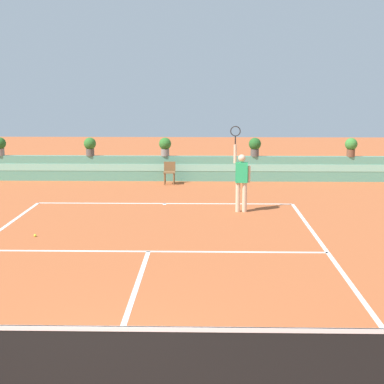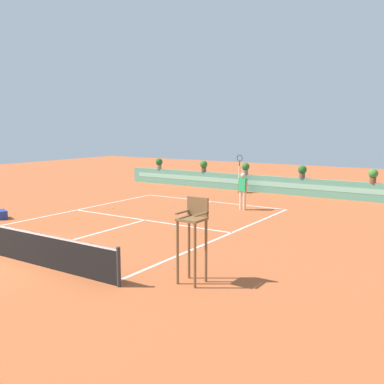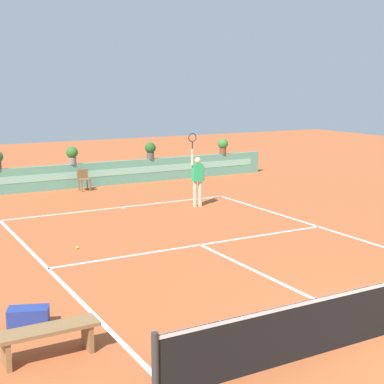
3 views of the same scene
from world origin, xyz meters
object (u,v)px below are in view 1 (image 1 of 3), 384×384
at_px(ball_kid_chair, 170,172).
at_px(tennis_ball_near_baseline, 35,235).
at_px(potted_plant_centre, 165,146).
at_px(potted_plant_far_right, 351,146).
at_px(potted_plant_left, 90,145).
at_px(potted_plant_far_left, 0,145).
at_px(potted_plant_right, 255,146).
at_px(tennis_player, 241,177).

xyz_separation_m(ball_kid_chair, tennis_ball_near_baseline, (-2.92, -8.00, -0.44)).
xyz_separation_m(potted_plant_centre, potted_plant_far_right, (7.30, 0.00, 0.00)).
distance_m(ball_kid_chair, potted_plant_far_right, 7.19).
xyz_separation_m(ball_kid_chair, potted_plant_left, (-3.19, 0.73, 0.93)).
bearing_deg(potted_plant_far_left, potted_plant_right, 0.00).
relative_size(potted_plant_left, potted_plant_far_right, 1.00).
bearing_deg(potted_plant_right, tennis_ball_near_baseline, -125.56).
bearing_deg(tennis_ball_near_baseline, tennis_player, 29.66).
relative_size(potted_plant_far_left, potted_plant_far_right, 1.00).
distance_m(potted_plant_left, potted_plant_far_left, 3.59).
height_order(tennis_ball_near_baseline, potted_plant_far_right, potted_plant_far_right).
distance_m(tennis_ball_near_baseline, potted_plant_far_left, 9.65).
height_order(potted_plant_left, potted_plant_right, same).
xyz_separation_m(tennis_player, potted_plant_centre, (-2.66, 5.68, 0.36)).
height_order(ball_kid_chair, potted_plant_right, potted_plant_right).
bearing_deg(potted_plant_far_left, tennis_ball_near_baseline, -66.15).
bearing_deg(potted_plant_far_right, potted_plant_left, 180.00).
bearing_deg(ball_kid_chair, tennis_ball_near_baseline, -110.05).
height_order(tennis_player, potted_plant_far_left, tennis_player).
bearing_deg(potted_plant_left, potted_plant_centre, 0.00).
bearing_deg(potted_plant_centre, tennis_ball_near_baseline, -107.23).
bearing_deg(potted_plant_far_right, tennis_ball_near_baseline, -138.89).
height_order(tennis_ball_near_baseline, potted_plant_centre, potted_plant_centre).
bearing_deg(potted_plant_right, potted_plant_left, 180.00).
distance_m(potted_plant_centre, potted_plant_far_left, 6.57).
distance_m(tennis_player, potted_plant_far_right, 7.34).
bearing_deg(potted_plant_far_right, tennis_player, -129.26).
relative_size(tennis_player, potted_plant_left, 3.57).
distance_m(potted_plant_left, potted_plant_right, 6.51).
bearing_deg(potted_plant_far_right, ball_kid_chair, -174.11).
relative_size(ball_kid_chair, tennis_player, 0.33).
height_order(potted_plant_centre, potted_plant_right, same).
bearing_deg(tennis_player, tennis_ball_near_baseline, -150.34).
bearing_deg(tennis_player, ball_kid_chair, 116.37).
bearing_deg(potted_plant_right, tennis_player, -98.74).
xyz_separation_m(tennis_ball_near_baseline, potted_plant_centre, (2.71, 8.73, 1.38)).
distance_m(potted_plant_far_right, potted_plant_right, 3.77).
xyz_separation_m(ball_kid_chair, potted_plant_right, (3.32, 0.73, 0.93)).
bearing_deg(potted_plant_far_left, potted_plant_centre, 0.00).
relative_size(tennis_player, potted_plant_far_left, 3.57).
xyz_separation_m(tennis_ball_near_baseline, potted_plant_far_left, (-3.86, 8.73, 1.38)).
relative_size(potted_plant_centre, potted_plant_right, 1.00).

